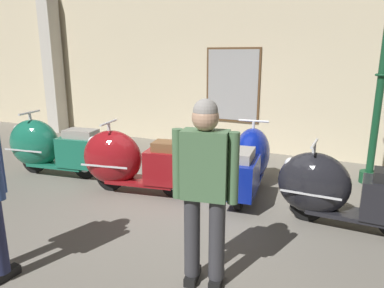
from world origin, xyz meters
name	(u,v)px	position (x,y,z in m)	size (l,w,h in m)	color
ground_plane	(174,206)	(0.00, 0.00, 0.00)	(60.00, 60.00, 0.00)	slate
showroom_back_wall	(240,67)	(-0.17, 3.24, 1.72)	(18.00, 0.63, 3.43)	beige
scooter_0	(49,147)	(-2.49, 0.24, 0.48)	(1.78, 0.74, 1.06)	black
scooter_1	(130,161)	(-0.80, 0.16, 0.48)	(1.77, 0.79, 1.05)	black
scooter_2	(249,161)	(0.74, 0.95, 0.47)	(0.67, 1.71, 1.02)	black
scooter_3	(337,190)	(1.98, 0.32, 0.45)	(1.62, 0.53, 0.99)	black
lamppost	(383,69)	(2.36, 2.10, 1.77)	(0.29, 0.29, 3.18)	#144728
visitor_1	(205,182)	(1.02, -1.34, 0.95)	(0.55, 0.31, 1.64)	black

